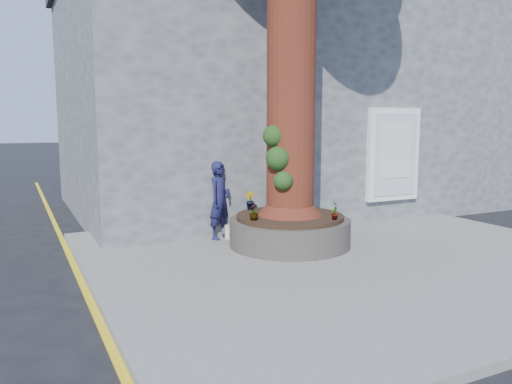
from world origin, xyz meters
name	(u,v)px	position (x,y,z in m)	size (l,w,h in m)	color
ground	(310,288)	(0.00, 0.00, 0.00)	(120.00, 120.00, 0.00)	black
pavement	(351,257)	(1.50, 1.00, 0.06)	(9.00, 8.00, 0.12)	slate
yellow_line	(88,298)	(-3.05, 1.00, 0.00)	(0.10, 30.00, 0.01)	yellow
stone_shop	(252,98)	(2.50, 7.20, 3.16)	(10.30, 8.30, 6.30)	#55585A
neighbour_shop	(451,107)	(10.50, 7.20, 3.00)	(6.00, 8.00, 6.00)	#55585A
planter	(290,230)	(0.80, 2.00, 0.41)	(2.30, 2.30, 0.60)	black
man	(220,200)	(-0.18, 3.14, 0.91)	(0.57, 0.38, 1.57)	#16183E
woman	(258,193)	(0.87, 3.50, 0.94)	(0.80, 0.62, 1.64)	#9B9894
shopping_bag	(231,232)	(0.02, 3.04, 0.26)	(0.20, 0.12, 0.28)	white
plant_a	(335,210)	(1.26, 1.19, 0.91)	(0.20, 0.14, 0.38)	gray
plant_b	(250,200)	(0.35, 2.85, 0.91)	(0.20, 0.20, 0.37)	gray
plant_c	(254,212)	(-0.05, 1.82, 0.87)	(0.16, 0.16, 0.29)	gray
plant_d	(305,198)	(1.65, 2.85, 0.87)	(0.28, 0.25, 0.31)	gray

